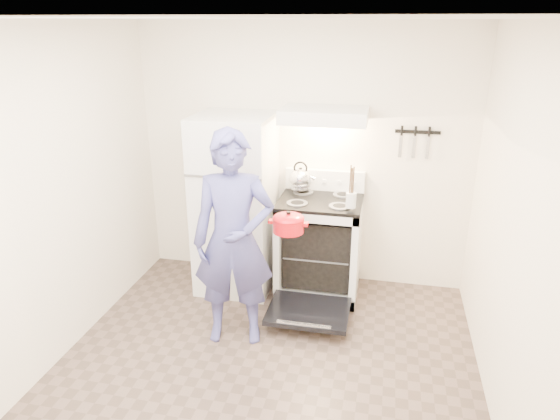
% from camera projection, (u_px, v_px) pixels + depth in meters
% --- Properties ---
extents(floor, '(3.60, 3.60, 0.00)m').
position_uv_depth(floor, '(258.00, 387.00, 3.62)').
color(floor, brown).
rests_on(floor, ground).
extents(back_wall, '(3.20, 0.02, 2.50)m').
position_uv_depth(back_wall, '(303.00, 157.00, 4.82)').
color(back_wall, beige).
rests_on(back_wall, ground).
extents(refrigerator, '(0.70, 0.70, 1.70)m').
position_uv_depth(refrigerator, '(236.00, 204.00, 4.75)').
color(refrigerator, silver).
rests_on(refrigerator, floor).
extents(stove_body, '(0.76, 0.65, 0.92)m').
position_uv_depth(stove_body, '(319.00, 248.00, 4.76)').
color(stove_body, silver).
rests_on(stove_body, floor).
extents(cooktop, '(0.76, 0.65, 0.03)m').
position_uv_depth(cooktop, '(321.00, 201.00, 4.59)').
color(cooktop, black).
rests_on(cooktop, stove_body).
extents(backsplash, '(0.76, 0.07, 0.20)m').
position_uv_depth(backsplash, '(325.00, 180.00, 4.81)').
color(backsplash, silver).
rests_on(backsplash, cooktop).
extents(oven_door, '(0.70, 0.54, 0.04)m').
position_uv_depth(oven_door, '(309.00, 311.00, 4.33)').
color(oven_door, black).
rests_on(oven_door, floor).
extents(oven_rack, '(0.60, 0.52, 0.01)m').
position_uv_depth(oven_rack, '(319.00, 250.00, 4.76)').
color(oven_rack, slate).
rests_on(oven_rack, stove_body).
extents(range_hood, '(0.76, 0.50, 0.12)m').
position_uv_depth(range_hood, '(324.00, 115.00, 4.38)').
color(range_hood, silver).
rests_on(range_hood, back_wall).
extents(knife_strip, '(0.40, 0.02, 0.03)m').
position_uv_depth(knife_strip, '(418.00, 132.00, 4.49)').
color(knife_strip, black).
rests_on(knife_strip, back_wall).
extents(pizza_stone, '(0.32, 0.32, 0.02)m').
position_uv_depth(pizza_stone, '(329.00, 247.00, 4.79)').
color(pizza_stone, olive).
rests_on(pizza_stone, oven_rack).
extents(tea_kettle, '(0.25, 0.20, 0.30)m').
position_uv_depth(tea_kettle, '(300.00, 177.00, 4.73)').
color(tea_kettle, silver).
rests_on(tea_kettle, cooktop).
extents(utensil_jar, '(0.09, 0.09, 0.13)m').
position_uv_depth(utensil_jar, '(351.00, 200.00, 4.28)').
color(utensil_jar, silver).
rests_on(utensil_jar, cooktop).
extents(person, '(0.71, 0.54, 1.76)m').
position_uv_depth(person, '(234.00, 240.00, 3.90)').
color(person, navy).
rests_on(person, floor).
extents(dutch_oven, '(0.32, 0.25, 0.22)m').
position_uv_depth(dutch_oven, '(288.00, 225.00, 3.98)').
color(dutch_oven, red).
rests_on(dutch_oven, person).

